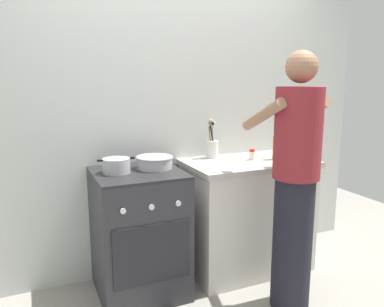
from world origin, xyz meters
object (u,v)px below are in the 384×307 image
(stove_range, at_px, (139,233))
(pot, at_px, (116,166))
(mixing_bowl, at_px, (155,162))
(utensil_crock, at_px, (212,145))
(oil_bottle, at_px, (277,147))
(person, at_px, (295,184))
(spice_bottle, at_px, (252,155))

(stove_range, height_order, pot, pot)
(stove_range, relative_size, mixing_bowl, 3.38)
(utensil_crock, xyz_separation_m, oil_bottle, (0.45, -0.25, -0.00))
(oil_bottle, bearing_deg, mixing_bowl, 175.07)
(person, bearing_deg, pot, 149.82)
(pot, height_order, utensil_crock, utensil_crock)
(oil_bottle, relative_size, person, 0.14)
(mixing_bowl, height_order, spice_bottle, mixing_bowl)
(pot, height_order, oil_bottle, oil_bottle)
(stove_range, relative_size, oil_bottle, 3.80)
(utensil_crock, bearing_deg, spice_bottle, -37.30)
(stove_range, relative_size, spice_bottle, 10.65)
(mixing_bowl, bearing_deg, spice_bottle, -2.05)
(stove_range, height_order, mixing_bowl, mixing_bowl)
(pot, bearing_deg, stove_range, -7.69)
(stove_range, distance_m, spice_bottle, 1.06)
(stove_range, xyz_separation_m, mixing_bowl, (0.14, 0.04, 0.50))
(mixing_bowl, bearing_deg, pot, -175.21)
(oil_bottle, distance_m, person, 0.60)
(stove_range, height_order, utensil_crock, utensil_crock)
(pot, relative_size, utensil_crock, 0.80)
(mixing_bowl, height_order, oil_bottle, oil_bottle)
(utensil_crock, relative_size, spice_bottle, 3.75)
(stove_range, distance_m, mixing_bowl, 0.52)
(pot, relative_size, oil_bottle, 1.07)
(utensil_crock, bearing_deg, person, -75.25)
(mixing_bowl, bearing_deg, person, -39.74)
(spice_bottle, xyz_separation_m, oil_bottle, (0.19, -0.06, 0.06))
(pot, relative_size, spice_bottle, 2.99)
(pot, xyz_separation_m, person, (1.03, -0.60, -0.09))
(stove_range, height_order, oil_bottle, oil_bottle)
(spice_bottle, distance_m, oil_bottle, 0.21)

